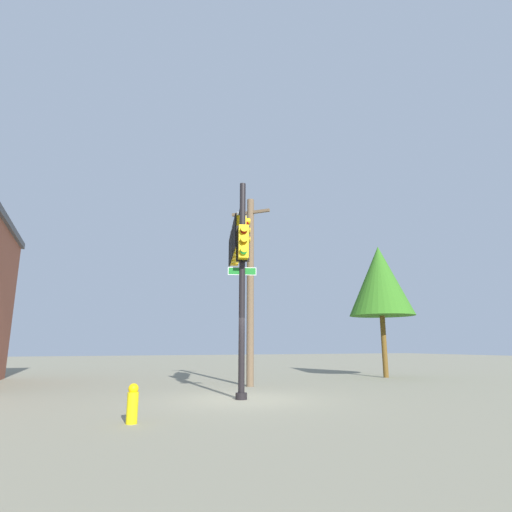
# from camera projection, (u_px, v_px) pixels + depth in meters

# --- Properties ---
(ground_plane) EXTENTS (120.00, 120.00, 0.00)m
(ground_plane) POSITION_uv_depth(u_px,v_px,m) (241.00, 400.00, 12.70)
(ground_plane) COLOR gray
(signal_pole_assembly) EXTENTS (5.04, 1.89, 7.10)m
(signal_pole_assembly) POSITION_uv_depth(u_px,v_px,m) (239.00, 249.00, 15.43)
(signal_pole_assembly) COLOR black
(signal_pole_assembly) RESTS_ON ground_plane
(utility_pole) EXTENTS (1.36, 1.36, 8.02)m
(utility_pole) POSITION_uv_depth(u_px,v_px,m) (250.00, 286.00, 17.59)
(utility_pole) COLOR brown
(utility_pole) RESTS_ON ground_plane
(fire_hydrant) EXTENTS (0.33, 0.24, 0.83)m
(fire_hydrant) POSITION_uv_depth(u_px,v_px,m) (133.00, 404.00, 8.85)
(fire_hydrant) COLOR yellow
(fire_hydrant) RESTS_ON ground_plane
(tree_near) EXTENTS (3.44, 3.44, 7.02)m
(tree_near) POSITION_uv_depth(u_px,v_px,m) (380.00, 281.00, 22.47)
(tree_near) COLOR brown
(tree_near) RESTS_ON ground_plane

